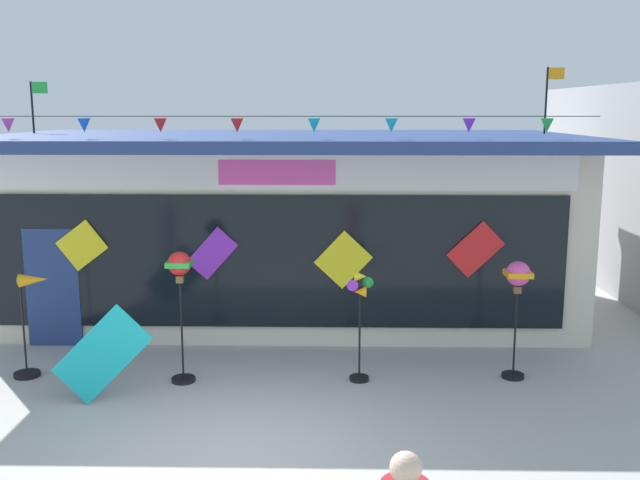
{
  "coord_description": "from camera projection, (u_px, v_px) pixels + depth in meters",
  "views": [
    {
      "loc": [
        1.12,
        -7.71,
        3.93
      ],
      "look_at": [
        0.9,
        2.98,
        1.98
      ],
      "focal_mm": 40.34,
      "sensor_mm": 36.0,
      "label": 1
    }
  ],
  "objects": [
    {
      "name": "wind_spinner_center_left",
      "position": [
        360.0,
        305.0,
        10.34
      ],
      "size": [
        0.39,
        0.29,
        1.66
      ],
      "color": "black",
      "rests_on": "ground_plane"
    },
    {
      "name": "wind_spinner_left",
      "position": [
        180.0,
        280.0,
        10.26
      ],
      "size": [
        0.35,
        0.35,
        1.94
      ],
      "color": "black",
      "rests_on": "ground_plane"
    },
    {
      "name": "ground_plane",
      "position": [
        237.0,
        454.0,
        8.31
      ],
      "size": [
        80.0,
        80.0,
        0.0
      ],
      "primitive_type": "plane",
      "color": "#ADAAA5"
    },
    {
      "name": "display_kite_on_ground",
      "position": [
        102.0,
        354.0,
        9.7
      ],
      "size": [
        1.34,
        0.27,
        1.34
      ],
      "primitive_type": "cube",
      "rotation": [
        -0.2,
        0.79,
        0.0
      ],
      "color": "#19B7BC",
      "rests_on": "ground_plane"
    },
    {
      "name": "wind_spinner_far_left",
      "position": [
        31.0,
        314.0,
        10.56
      ],
      "size": [
        0.62,
        0.38,
        1.58
      ],
      "color": "black",
      "rests_on": "ground_plane"
    },
    {
      "name": "kite_shop_building",
      "position": [
        288.0,
        221.0,
        14.25
      ],
      "size": [
        10.87,
        6.11,
        4.73
      ],
      "color": "beige",
      "rests_on": "ground_plane"
    },
    {
      "name": "wind_spinner_center_right",
      "position": [
        517.0,
        285.0,
        10.43
      ],
      "size": [
        0.37,
        0.37,
        1.77
      ],
      "color": "black",
      "rests_on": "ground_plane"
    }
  ]
}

